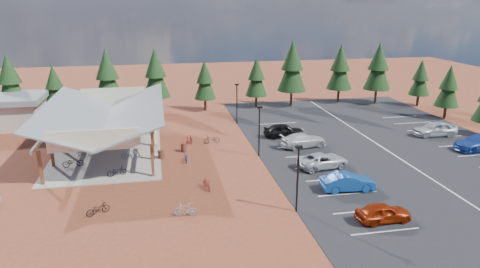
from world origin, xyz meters
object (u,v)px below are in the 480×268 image
Objects in this scene: bike_13 at (186,210)px; car_1 at (348,182)px; bike_5 at (130,154)px; bike_pavilion at (106,114)px; car_2 at (323,160)px; bike_1 at (83,151)px; car_3 at (303,140)px; bike_2 at (87,136)px; bike_11 at (207,184)px; bike_6 at (118,143)px; trash_bin_1 at (184,148)px; trash_bin_0 at (161,155)px; lamp_post_2 at (237,101)px; bike_14 at (186,157)px; lamp_post_1 at (259,128)px; bike_7 at (136,129)px; car_8 at (435,129)px; bike_15 at (189,141)px; bike_12 at (98,209)px; bike_0 at (73,162)px; car_0 at (383,213)px; bike_4 at (117,171)px; car_4 at (284,130)px; bike_16 at (212,139)px; car_7 at (480,143)px; bike_3 at (97,126)px.

car_1 is (13.35, 1.81, 0.27)m from bike_13.
bike_5 is 20.81m from car_1.
bike_pavilion is 22.32m from car_2.
bike_1 is 0.32× the size of car_3.
bike_11 is at bearing -162.25° from bike_2.
car_1 is at bearing -125.72° from bike_5.
bike_6 is at bearing 56.14° from car_1.
trash_bin_0 is at bearing -143.29° from trash_bin_1.
trash_bin_1 is (-7.30, -9.26, -2.53)m from lamp_post_2.
trash_bin_0 is 0.54× the size of bike_14.
lamp_post_1 reaches higher than bike_6.
car_3 is (22.92, -6.57, 0.20)m from bike_2.
bike_7 is 0.42× the size of car_1.
bike_pavilion is at bearing -91.62° from car_8.
bike_15 is (0.65, 1.79, 0.10)m from trash_bin_1.
car_8 is (35.72, 12.34, 0.41)m from bike_12.
car_0 reaches higher than bike_0.
trash_bin_0 is 1.00× the size of trash_bin_1.
bike_7 is (5.26, 1.38, 0.09)m from bike_2.
bike_7 reaches higher than trash_bin_1.
bike_4 is 0.93× the size of bike_15.
bike_1 is at bearing 169.28° from lamp_post_1.
bike_13 is at bearing 108.00° from car_2.
bike_15 is 0.40× the size of car_4.
car_4 is (18.22, 0.23, 0.24)m from bike_6.
car_3 is at bearing -4.24° from trash_bin_1.
bike_1 is at bearing -88.83° from car_8.
bike_14 is (5.34, -1.49, -0.20)m from bike_5.
lamp_post_2 is 3.25× the size of bike_1.
lamp_post_1 is 7.23m from car_4.
bike_1 is at bearing 102.62° from bike_6.
bike_6 is 0.98× the size of bike_15.
bike_16 is at bearing 25.23° from car_0.
car_0 is (5.51, -26.64, -2.27)m from lamp_post_2.
bike_16 is at bearing -108.39° from car_7.
bike_16 is at bearing 176.26° from bike_13.
bike_4 is at bearing 75.37° from bike_15.
car_2 is at bearing -139.40° from bike_3.
lamp_post_2 is 3.30× the size of bike_11.
car_3 is at bearing 11.71° from bike_14.
bike_7 is 17.80m from bike_11.
bike_7 is at bearing -38.71° from bike_6.
car_8 is at bearing 77.17° from bike_16.
bike_0 is 24.91m from car_1.
bike_13 is (-8.08, -11.15, -2.48)m from lamp_post_1.
bike_5 reaches higher than bike_4.
bike_1 is at bearing 163.42° from trash_bin_0.
bike_3 is at bearing -28.36° from bike_2.
bike_13 is 20.68m from car_4.
car_4 reaches higher than car_3.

